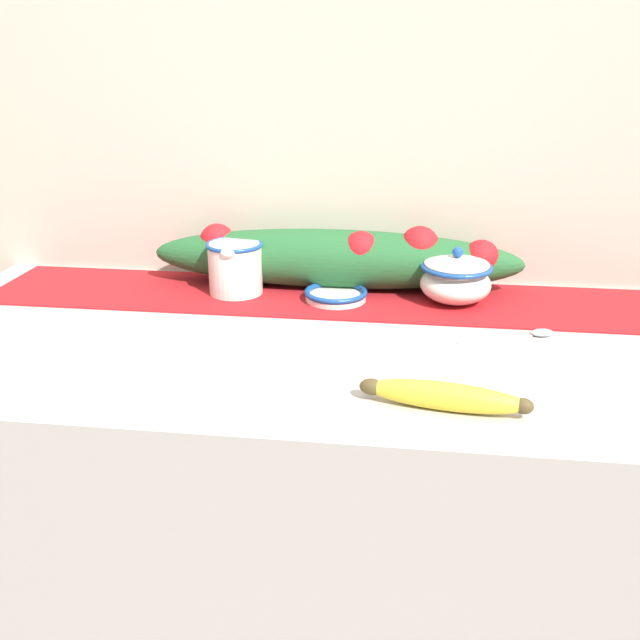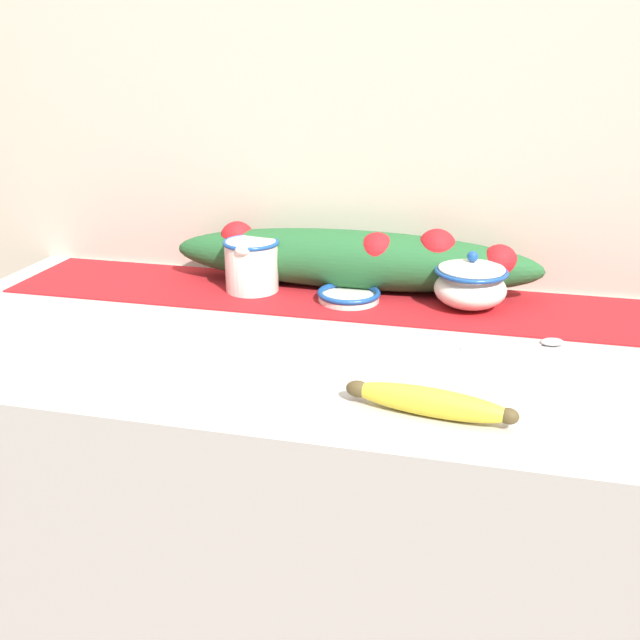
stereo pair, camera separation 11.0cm
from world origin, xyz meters
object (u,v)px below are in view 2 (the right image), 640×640
object	(u,v)px
small_dish	(349,295)
spoon	(545,343)
sugar_bowl	(471,283)
banana	(429,402)
cream_pitcher	(252,263)

from	to	relation	value
small_dish	spoon	distance (m)	0.37
sugar_bowl	banana	bearing A→B (deg)	-94.31
cream_pitcher	spoon	xyz separation A→B (m)	(0.54, -0.15, -0.05)
sugar_bowl	small_dish	xyz separation A→B (m)	(-0.22, -0.02, -0.04)
sugar_bowl	spoon	world-z (taller)	sugar_bowl
cream_pitcher	banana	distance (m)	0.57
banana	spoon	bearing A→B (deg)	60.25
sugar_bowl	cream_pitcher	bearing A→B (deg)	179.84
cream_pitcher	sugar_bowl	size ratio (longest dim) A/B	0.96
cream_pitcher	small_dish	size ratio (longest dim) A/B	1.06
cream_pitcher	small_dish	bearing A→B (deg)	-5.29
cream_pitcher	sugar_bowl	xyz separation A→B (m)	(0.41, -0.00, -0.01)
banana	sugar_bowl	bearing A→B (deg)	85.69
cream_pitcher	spoon	distance (m)	0.56
banana	spoon	size ratio (longest dim) A/B	1.39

